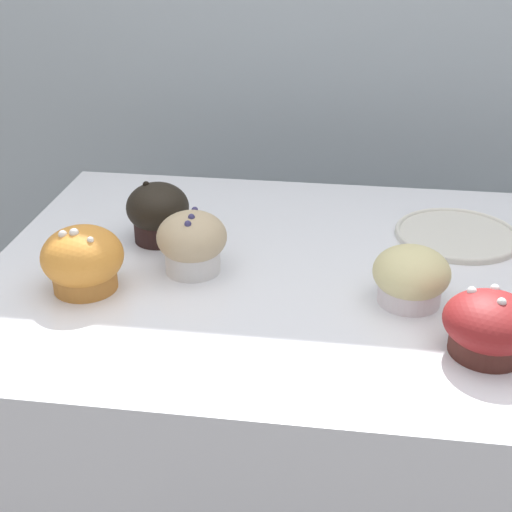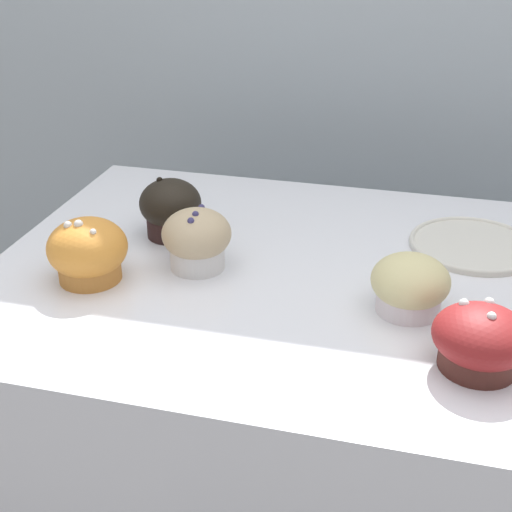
% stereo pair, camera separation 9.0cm
% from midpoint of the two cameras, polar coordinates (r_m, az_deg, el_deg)
% --- Properties ---
extents(wall_back, '(3.20, 0.10, 1.80)m').
position_cam_midpoint_polar(wall_back, '(1.53, 6.47, 7.58)').
color(wall_back, '#A8B2B7').
rests_on(wall_back, ground).
extents(muffin_front_center, '(0.09, 0.09, 0.09)m').
position_cam_midpoint_polar(muffin_front_center, '(1.05, -10.32, 3.40)').
color(muffin_front_center, black).
rests_on(muffin_front_center, display_counter).
extents(muffin_back_left, '(0.09, 0.09, 0.09)m').
position_cam_midpoint_polar(muffin_back_left, '(0.95, -7.86, 1.04)').
color(muffin_back_left, silver).
rests_on(muffin_back_left, display_counter).
extents(muffin_back_right, '(0.10, 0.10, 0.07)m').
position_cam_midpoint_polar(muffin_back_right, '(0.89, 9.47, -1.72)').
color(muffin_back_right, white).
rests_on(muffin_back_right, display_counter).
extents(muffin_front_left, '(0.10, 0.10, 0.07)m').
position_cam_midpoint_polar(muffin_front_left, '(0.81, 15.21, -5.51)').
color(muffin_front_left, '#4B231D').
rests_on(muffin_front_left, display_counter).
extents(muffin_front_right, '(0.10, 0.10, 0.09)m').
position_cam_midpoint_polar(muffin_front_right, '(0.94, -16.39, -0.41)').
color(muffin_front_right, '#C37A33').
rests_on(muffin_front_right, display_counter).
extents(serving_plate, '(0.18, 0.18, 0.01)m').
position_cam_midpoint_polar(serving_plate, '(1.08, 13.52, 1.65)').
color(serving_plate, beige).
rests_on(serving_plate, display_counter).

